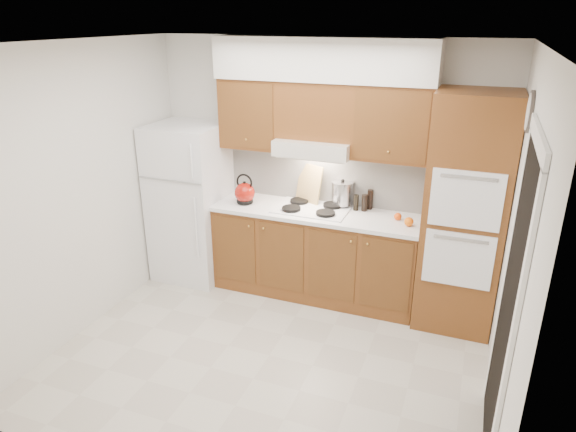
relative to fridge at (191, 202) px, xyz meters
The scene contains 26 objects.
floor 2.00m from the fridge, 39.06° to the right, with size 3.60×3.60×0.00m, color beige.
ceiling 2.51m from the fridge, 39.06° to the right, with size 3.60×3.60×0.00m, color white.
wall_back 1.52m from the fridge, 14.37° to the left, with size 3.60×0.02×2.60m, color silver.
wall_left 1.28m from the fridge, 109.11° to the right, with size 0.02×3.00×2.60m, color silver.
wall_right 3.43m from the fridge, 19.58° to the right, with size 0.02×3.00×2.60m, color silver.
fridge is the anchor object (origin of this frame).
base_cabinets 1.49m from the fridge, ahead, with size 2.11×0.60×0.90m, color brown.
countertop 1.43m from the fridge, ahead, with size 2.13×0.62×0.04m, color white.
backsplash 1.51m from the fridge, 13.56° to the left, with size 2.11×0.03×0.56m, color white.
oven_cabinet 2.86m from the fridge, ahead, with size 0.70×0.65×2.20m, color brown.
upper_cab_left 1.22m from the fridge, 15.78° to the left, with size 0.63×0.33×0.70m, color brown.
upper_cab_right 2.35m from the fridge, ahead, with size 0.73×0.33×0.70m, color brown.
range_hood 1.56m from the fridge, ahead, with size 0.75×0.45×0.15m, color silver.
upper_cab_over_hood 1.75m from the fridge, ahead, with size 0.75×0.33×0.55m, color brown.
soffit 2.11m from the fridge, ahead, with size 2.13×0.36×0.40m, color silver.
cooktop 1.38m from the fridge, ahead, with size 0.74×0.50×0.01m, color white.
doorway 3.53m from the fridge, 25.02° to the right, with size 0.02×0.90×2.10m, color black.
wall_clock 3.49m from the fridge, 10.48° to the right, with size 0.30×0.30×0.02m, color #3F3833.
kettle 0.69m from the fridge, ahead, with size 0.21×0.21×0.21m, color maroon.
cutting_board 1.34m from the fridge, 11.89° to the left, with size 0.30×0.02×0.41m, color tan.
stock_pot 1.68m from the fridge, ahead, with size 0.22×0.22×0.23m, color #B0B0B4.
condiment_a 1.95m from the fridge, ahead, with size 0.06×0.06×0.20m, color black.
condiment_b 1.82m from the fridge, ahead, with size 0.05×0.05×0.16m, color black.
condiment_c 1.91m from the fridge, ahead, with size 0.06×0.06×0.17m, color black.
orange_near 2.37m from the fridge, ahead, with size 0.09×0.09×0.09m, color orange.
orange_far 2.25m from the fridge, ahead, with size 0.07×0.07×0.07m, color #FF570D.
Camera 1 is at (1.49, -3.43, 2.78)m, focal length 32.00 mm.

